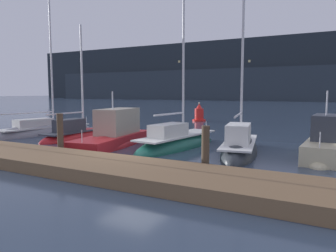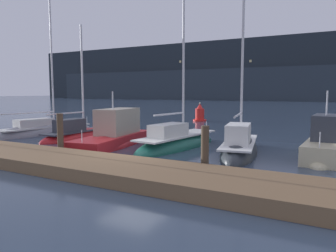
{
  "view_description": "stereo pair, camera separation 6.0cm",
  "coord_description": "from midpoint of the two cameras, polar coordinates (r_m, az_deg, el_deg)",
  "views": [
    {
      "loc": [
        7.79,
        -11.33,
        2.91
      ],
      "look_at": [
        0.0,
        3.03,
        1.2
      ],
      "focal_mm": 35.0,
      "sensor_mm": 36.0,
      "label": 1
    },
    {
      "loc": [
        7.84,
        -11.3,
        2.91
      ],
      "look_at": [
        0.0,
        3.03,
        1.2
      ],
      "focal_mm": 35.0,
      "sensor_mm": 36.0,
      "label": 2
    }
  ],
  "objects": [
    {
      "name": "ground_plane",
      "position": [
        14.06,
        -5.84,
        -6.0
      ],
      "size": [
        400.0,
        400.0,
        0.0
      ],
      "primitive_type": "plane",
      "color": "#2D3D51"
    },
    {
      "name": "dock",
      "position": [
        12.18,
        -12.24,
        -6.9
      ],
      "size": [
        29.07,
        2.8,
        0.45
      ],
      "primitive_type": "cube",
      "color": "brown",
      "rests_on": "ground"
    },
    {
      "name": "mooring_pile_1",
      "position": [
        15.64,
        -18.14,
        -1.45
      ],
      "size": [
        0.28,
        0.28,
        1.94
      ],
      "primitive_type": "cylinder",
      "color": "#4C3D2D",
      "rests_on": "ground"
    },
    {
      "name": "mooring_pile_2",
      "position": [
        11.61,
        6.6,
        -4.21
      ],
      "size": [
        0.28,
        0.28,
        1.73
      ],
      "primitive_type": "cylinder",
      "color": "#4C3D2D",
      "rests_on": "ground"
    },
    {
      "name": "sailboat_berth_1",
      "position": [
        24.09,
        -20.43,
        -1.1
      ],
      "size": [
        2.89,
        7.67,
        10.81
      ],
      "color": "gray",
      "rests_on": "ground"
    },
    {
      "name": "sailboat_berth_2",
      "position": [
        21.41,
        -15.38,
        -1.68
      ],
      "size": [
        1.56,
        6.03,
        7.68
      ],
      "color": "red",
      "rests_on": "ground"
    },
    {
      "name": "motorboat_berth_3",
      "position": [
        18.12,
        -9.4,
        -2.35
      ],
      "size": [
        3.0,
        6.84,
        3.57
      ],
      "color": "red",
      "rests_on": "ground"
    },
    {
      "name": "sailboat_berth_4",
      "position": [
        17.09,
        1.65,
        -3.39
      ],
      "size": [
        2.46,
        7.0,
        10.23
      ],
      "color": "#195647",
      "rests_on": "ground"
    },
    {
      "name": "sailboat_berth_5",
      "position": [
        15.85,
        12.42,
        -4.22
      ],
      "size": [
        2.82,
        6.42,
        9.46
      ],
      "color": "#2D3338",
      "rests_on": "ground"
    },
    {
      "name": "motorboat_berth_6",
      "position": [
        15.93,
        25.7,
        -3.93
      ],
      "size": [
        1.73,
        5.01,
        3.53
      ],
      "color": "beige",
      "rests_on": "ground"
    },
    {
      "name": "channel_buoy",
      "position": [
        32.83,
        5.6,
        2.07
      ],
      "size": [
        1.33,
        1.33,
        1.88
      ],
      "color": "red",
      "rests_on": "ground"
    },
    {
      "name": "hillside_backdrop",
      "position": [
        120.49,
        22.98,
        8.79
      ],
      "size": [
        240.0,
        23.0,
        21.33
      ],
      "color": "#232B33",
      "rests_on": "ground"
    }
  ]
}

